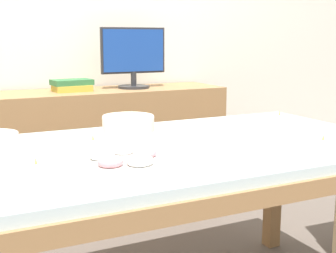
# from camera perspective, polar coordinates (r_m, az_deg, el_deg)

# --- Properties ---
(wall_back) EXTENTS (8.00, 0.10, 2.60)m
(wall_back) POSITION_cam_1_polar(r_m,az_deg,el_deg) (3.16, -11.58, 13.42)
(wall_back) COLOR silver
(wall_back) RESTS_ON ground
(dining_table) EXTENTS (1.70, 0.97, 0.75)m
(dining_table) POSITION_cam_1_polar(r_m,az_deg,el_deg) (1.79, 1.68, -4.80)
(dining_table) COLOR silver
(dining_table) RESTS_ON ground
(sideboard) EXTENTS (1.71, 0.44, 0.83)m
(sideboard) POSITION_cam_1_polar(r_m,az_deg,el_deg) (2.96, -9.46, -3.62)
(sideboard) COLOR olive
(sideboard) RESTS_ON ground
(computer_monitor) EXTENTS (0.42, 0.20, 0.38)m
(computer_monitor) POSITION_cam_1_polar(r_m,az_deg,el_deg) (2.97, -4.24, 8.33)
(computer_monitor) COLOR #262628
(computer_monitor) RESTS_ON sideboard
(book_stack) EXTENTS (0.24, 0.16, 0.07)m
(book_stack) POSITION_cam_1_polar(r_m,az_deg,el_deg) (2.86, -11.64, 4.94)
(book_stack) COLOR #B29933
(book_stack) RESTS_ON sideboard
(cake_chocolate_round) EXTENTS (0.29, 0.29, 0.08)m
(cake_chocolate_round) POSITION_cam_1_polar(r_m,az_deg,el_deg) (1.95, -4.86, 0.09)
(cake_chocolate_round) COLOR silver
(cake_chocolate_round) RESTS_ON dining_table
(pastry_platter) EXTENTS (0.33, 0.33, 0.04)m
(pastry_platter) POSITION_cam_1_polar(r_m,az_deg,el_deg) (1.49, -5.42, -4.15)
(pastry_platter) COLOR silver
(pastry_platter) RESTS_ON dining_table
(tealight_left_edge) EXTENTS (0.04, 0.04, 0.04)m
(tealight_left_edge) POSITION_cam_1_polar(r_m,az_deg,el_deg) (1.86, 18.37, -1.77)
(tealight_left_edge) COLOR silver
(tealight_left_edge) RESTS_ON dining_table
(tealight_near_front) EXTENTS (0.04, 0.04, 0.04)m
(tealight_near_front) POSITION_cam_1_polar(r_m,az_deg,el_deg) (1.79, -9.11, -1.79)
(tealight_near_front) COLOR silver
(tealight_near_front) RESTS_ON dining_table
(tealight_near_cakes) EXTENTS (0.04, 0.04, 0.04)m
(tealight_near_cakes) POSITION_cam_1_polar(r_m,az_deg,el_deg) (1.49, -15.79, -4.65)
(tealight_near_cakes) COLOR silver
(tealight_near_cakes) RESTS_ON dining_table
(tealight_centre) EXTENTS (0.04, 0.04, 0.04)m
(tealight_centre) POSITION_cam_1_polar(r_m,az_deg,el_deg) (2.40, 13.41, 1.22)
(tealight_centre) COLOR silver
(tealight_centre) RESTS_ON dining_table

